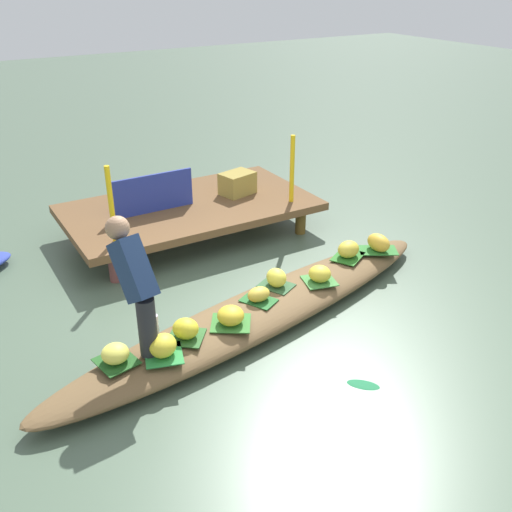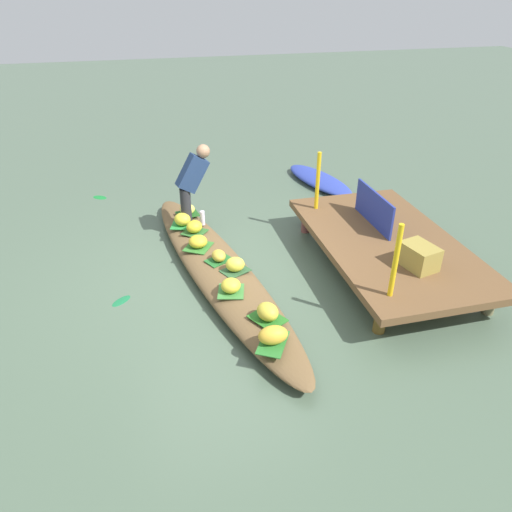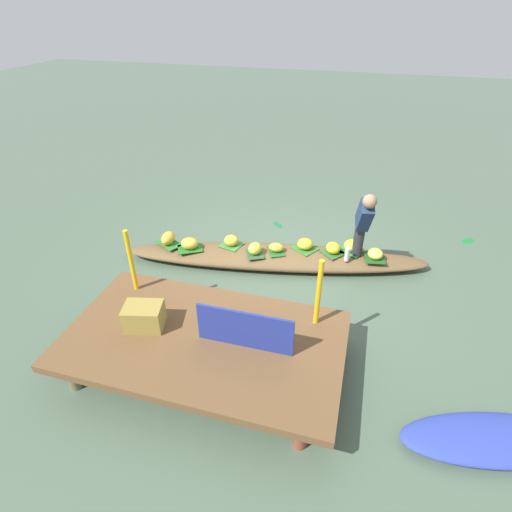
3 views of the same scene
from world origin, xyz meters
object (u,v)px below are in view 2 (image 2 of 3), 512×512
vendor_person (192,179)px  market_banner (374,208)px  banana_bunch_5 (268,312)px  moored_boat (319,180)px  banana_bunch_1 (182,219)px  produce_crate (419,256)px  banana_bunch_2 (198,241)px  banana_bunch_4 (187,209)px  banana_bunch_0 (231,285)px  water_bottle (202,218)px  banana_bunch_3 (235,264)px  banana_bunch_7 (194,227)px  banana_bunch_8 (273,335)px  vendor_boat (218,269)px  banana_bunch_6 (219,256)px

vendor_person → market_banner: size_ratio=1.09×
banana_bunch_5 → moored_boat: bearing=152.3°
moored_boat → vendor_person: bearing=-74.8°
banana_bunch_1 → produce_crate: (2.20, 2.65, 0.23)m
banana_bunch_2 → banana_bunch_4: size_ratio=1.10×
moored_boat → produce_crate: 3.88m
banana_bunch_0 → water_bottle: bearing=-178.2°
banana_bunch_3 → market_banner: size_ratio=0.22×
banana_bunch_1 → water_bottle: 0.30m
banana_bunch_0 → water_bottle: 1.87m
banana_bunch_7 → banana_bunch_5: bearing=12.6°
water_bottle → market_banner: market_banner is taller
banana_bunch_4 → banana_bunch_7: 0.65m
banana_bunch_2 → banana_bunch_8: 2.25m
banana_bunch_0 → banana_bunch_5: banana_bunch_5 is taller
vendor_boat → banana_bunch_0: (0.75, 0.03, 0.21)m
moored_boat → banana_bunch_7: banana_bunch_7 is taller
banana_bunch_5 → market_banner: (-1.56, 1.98, 0.33)m
market_banner → banana_bunch_0: bearing=-67.9°
banana_bunch_1 → banana_bunch_5: 2.61m
banana_bunch_0 → banana_bunch_5: (0.62, 0.29, 0.01)m
water_bottle → banana_bunch_1: bearing=-98.8°
produce_crate → banana_bunch_5: bearing=-80.7°
banana_bunch_3 → banana_bunch_5: size_ratio=0.89×
banana_bunch_3 → vendor_person: bearing=-169.2°
banana_bunch_7 → moored_boat: bearing=125.5°
banana_bunch_7 → vendor_person: bearing=171.3°
banana_bunch_1 → banana_bunch_5: size_ratio=0.94×
vendor_boat → banana_bunch_2: (-0.44, -0.19, 0.21)m
banana_bunch_3 → water_bottle: 1.44m
banana_bunch_2 → banana_bunch_6: bearing=26.4°
vendor_boat → banana_bunch_8: size_ratio=15.56×
banana_bunch_0 → vendor_boat: bearing=-177.5°
banana_bunch_0 → banana_bunch_1: 1.95m
market_banner → banana_bunch_4: bearing=-118.7°
banana_bunch_3 → vendor_boat: bearing=-148.9°
banana_bunch_4 → produce_crate: (2.58, 2.53, 0.25)m
banana_bunch_6 → water_bottle: 1.11m
banana_bunch_5 → market_banner: market_banner is taller
banana_bunch_5 → banana_bunch_2: bearing=-164.1°
banana_bunch_8 → water_bottle: 2.90m
banana_bunch_4 → banana_bunch_8: banana_bunch_8 is taller
banana_bunch_5 → banana_bunch_0: bearing=-154.9°
banana_bunch_4 → banana_bunch_6: 1.56m
banana_bunch_3 → banana_bunch_4: 1.89m
banana_bunch_4 → banana_bunch_7: (0.65, 0.02, 0.01)m
vendor_boat → moored_boat: (-2.81, 2.51, -0.04)m
moored_boat → banana_bunch_4: banana_bunch_4 is taller
water_bottle → vendor_boat: bearing=1.3°
banana_bunch_2 → water_bottle: size_ratio=1.18×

